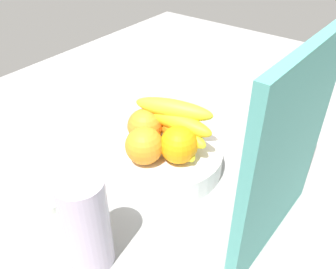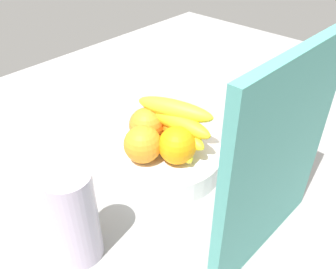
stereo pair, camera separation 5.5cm
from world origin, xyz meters
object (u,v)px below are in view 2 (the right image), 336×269
(orange_back_left, at_px, (147,125))
(jar_lid, at_px, (42,192))
(orange_front_right, at_px, (177,145))
(cutting_board, at_px, (277,163))
(orange_front_left, at_px, (143,144))
(fruit_bowl, at_px, (168,159))
(thermos_tumbler, at_px, (75,217))
(banana_bunch, at_px, (177,125))
(orange_center, at_px, (180,126))

(orange_back_left, distance_m, jar_lid, 0.26)
(orange_front_right, height_order, cutting_board, cutting_board)
(orange_front_left, distance_m, cutting_board, 0.29)
(fruit_bowl, bearing_deg, orange_back_left, -86.29)
(orange_front_left, bearing_deg, thermos_tumbler, 15.09)
(orange_front_left, relative_size, banana_bunch, 0.43)
(fruit_bowl, xyz_separation_m, thermos_tumbler, (0.26, 0.04, 0.06))
(fruit_bowl, distance_m, banana_bunch, 0.08)
(orange_front_left, distance_m, banana_bunch, 0.09)
(orange_front_right, xyz_separation_m, orange_back_left, (-0.01, -0.10, 0.00))
(thermos_tumbler, bearing_deg, orange_back_left, -159.35)
(fruit_bowl, relative_size, thermos_tumbler, 1.35)
(orange_front_right, bearing_deg, orange_front_left, -50.69)
(orange_front_left, relative_size, thermos_tumbler, 0.45)
(banana_bunch, relative_size, jar_lid, 2.27)
(orange_front_right, distance_m, banana_bunch, 0.05)
(fruit_bowl, bearing_deg, banana_bunch, 173.94)
(orange_center, height_order, thermos_tumbler, thermos_tumbler)
(orange_front_left, bearing_deg, fruit_bowl, 164.61)
(fruit_bowl, height_order, orange_front_right, orange_front_right)
(cutting_board, bearing_deg, orange_front_right, -94.64)
(fruit_bowl, xyz_separation_m, jar_lid, (0.24, -0.13, -0.02))
(orange_center, height_order, orange_back_left, same)
(orange_front_right, height_order, orange_center, same)
(cutting_board, bearing_deg, jar_lid, -61.01)
(cutting_board, height_order, thermos_tumbler, cutting_board)
(banana_bunch, relative_size, cutting_board, 0.50)
(orange_front_right, xyz_separation_m, banana_bunch, (-0.04, -0.04, 0.01))
(thermos_tumbler, bearing_deg, orange_front_right, -179.65)
(orange_center, relative_size, cutting_board, 0.22)
(orange_front_left, bearing_deg, orange_center, 171.81)
(fruit_bowl, height_order, cutting_board, cutting_board)
(orange_center, distance_m, thermos_tumbler, 0.31)
(orange_center, bearing_deg, cutting_board, 72.46)
(fruit_bowl, xyz_separation_m, orange_front_right, (0.01, 0.04, 0.06))
(orange_back_left, height_order, jar_lid, orange_back_left)
(banana_bunch, relative_size, thermos_tumbler, 1.04)
(orange_front_right, height_order, orange_back_left, same)
(banana_bunch, distance_m, cutting_board, 0.27)
(thermos_tumbler, bearing_deg, orange_front_left, -164.91)
(orange_center, xyz_separation_m, orange_back_left, (0.05, -0.06, 0.00))
(orange_center, height_order, banana_bunch, banana_bunch)
(orange_center, bearing_deg, orange_front_left, -8.19)
(fruit_bowl, distance_m, orange_front_left, 0.09)
(orange_back_left, xyz_separation_m, cutting_board, (0.04, 0.31, 0.09))
(orange_front_right, relative_size, cutting_board, 0.22)
(jar_lid, bearing_deg, orange_center, 154.98)
(orange_front_right, relative_size, jar_lid, 0.98)
(orange_front_right, bearing_deg, fruit_bowl, -110.54)
(fruit_bowl, xyz_separation_m, orange_front_left, (0.06, -0.02, 0.06))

